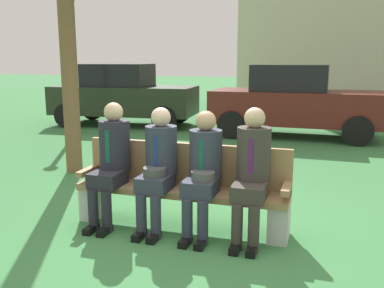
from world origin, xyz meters
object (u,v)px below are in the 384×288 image
park_bench (183,187)px  street_lamp (72,50)px  shrub_near_bench (161,157)px  parked_car_near (123,95)px  seated_man_leftmost (111,157)px  seated_man_centerleft (158,163)px  seated_man_rightmost (252,168)px  seated_man_centerright (203,167)px  parked_car_far (294,101)px

park_bench → street_lamp: (-4.40, 4.82, 1.59)m
park_bench → shrub_near_bench: size_ratio=2.54×
parked_car_near → street_lamp: street_lamp is taller
seated_man_leftmost → seated_man_centerleft: bearing=-0.9°
seated_man_centerleft → seated_man_rightmost: seated_man_rightmost is taller
seated_man_centerright → parked_car_near: 7.80m
seated_man_leftmost → shrub_near_bench: seated_man_leftmost is taller
shrub_near_bench → parked_car_far: parked_car_far is taller
park_bench → seated_man_centerright: (0.27, -0.14, 0.28)m
shrub_near_bench → parked_car_far: 4.54m
seated_man_leftmost → shrub_near_bench: 2.08m
parked_car_near → street_lamp: bearing=-106.7°
park_bench → parked_car_far: bearing=83.2°
shrub_near_bench → parked_car_near: bearing=122.5°
seated_man_rightmost → street_lamp: street_lamp is taller
park_bench → street_lamp: 6.72m
shrub_near_bench → street_lamp: street_lamp is taller
shrub_near_bench → parked_car_near: parked_car_near is taller
seated_man_leftmost → seated_man_centerright: 1.05m
parked_car_near → parked_car_far: 4.66m
shrub_near_bench → parked_car_far: (1.73, 4.16, 0.55)m
seated_man_centerright → parked_car_near: bearing=122.4°
park_bench → seated_man_centerright: size_ratio=1.79×
seated_man_centerleft → parked_car_near: parked_car_near is taller
seated_man_centerleft → seated_man_rightmost: size_ratio=0.98×
park_bench → seated_man_centerleft: (-0.23, -0.13, 0.29)m
seated_man_rightmost → shrub_near_bench: (-1.78, 2.01, -0.46)m
seated_man_centerright → parked_car_near: (-4.18, 6.58, 0.12)m
parked_car_near → seated_man_centerright: bearing=-57.6°
seated_man_rightmost → seated_man_leftmost: bearing=180.0°
parked_car_far → street_lamp: size_ratio=1.20×
seated_man_leftmost → street_lamp: size_ratio=0.41×
parked_car_far → parked_car_near: bearing=175.1°
seated_man_leftmost → parked_car_near: (-3.13, 6.57, 0.09)m
seated_man_leftmost → parked_car_near: 7.28m
shrub_near_bench → street_lamp: 4.81m
park_bench → seated_man_leftmost: (-0.78, -0.13, 0.31)m
seated_man_leftmost → street_lamp: 6.26m
seated_man_centerright → parked_car_far: parked_car_far is taller
shrub_near_bench → street_lamp: bearing=139.2°
park_bench → seated_man_rightmost: seated_man_rightmost is taller
park_bench → seated_man_leftmost: 0.85m
seated_man_leftmost → seated_man_rightmost: size_ratio=1.00×
seated_man_centerright → parked_car_far: bearing=85.8°
seated_man_rightmost → parked_car_near: 8.07m
seated_man_centerright → seated_man_rightmost: (0.50, 0.01, 0.03)m
park_bench → seated_man_centerright: seated_man_centerright is taller
parked_car_near → street_lamp: (-0.49, -1.62, 1.19)m
seated_man_centerright → seated_man_centerleft: bearing=179.8°
park_bench → seated_man_leftmost: seated_man_leftmost is taller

